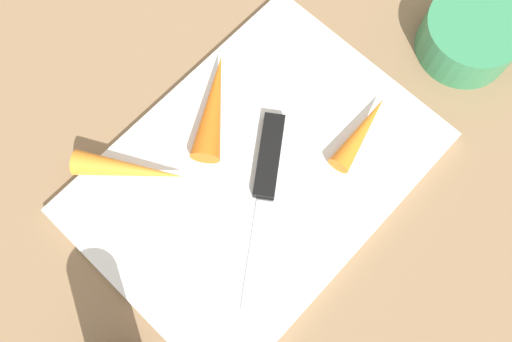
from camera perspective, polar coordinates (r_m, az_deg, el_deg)
The scene contains 7 objects.
ground_plane at distance 0.56m, azimuth -0.00°, elevation -0.37°, with size 1.40×1.40×0.00m, color #8C6D4C.
cutting_board at distance 0.55m, azimuth -0.00°, elevation -0.19°, with size 0.36×0.26×0.01m, color white.
knife at distance 0.54m, azimuth 1.47°, elevation 0.13°, with size 0.17×0.13×0.01m.
carrot_medium at distance 0.55m, azimuth -13.50°, elevation 0.17°, with size 0.03×0.03×0.11m, color orange.
carrot_shortest at distance 0.56m, azimuth 11.29°, elevation 4.19°, with size 0.02×0.02×0.09m, color orange.
carrot_longest at distance 0.56m, azimuth -4.62°, elevation 7.07°, with size 0.03×0.03×0.12m, color orange.
small_bowl at distance 0.64m, azimuth 21.97°, elevation 13.31°, with size 0.11×0.11×0.05m, color #388C59.
Camera 1 is at (-0.12, -0.11, 0.53)m, focal length 37.12 mm.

